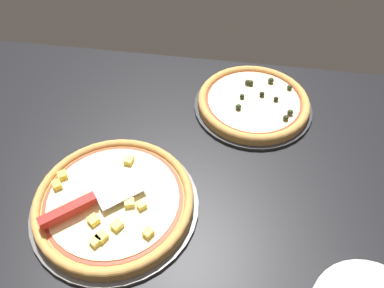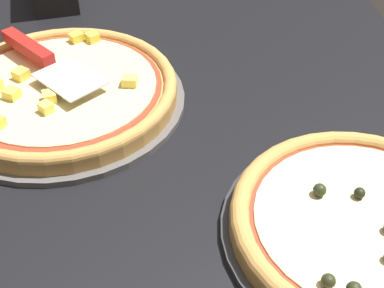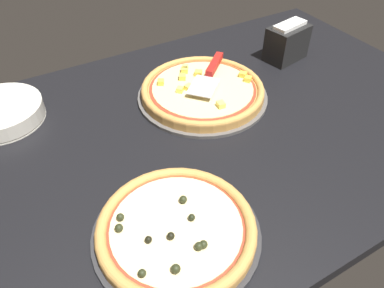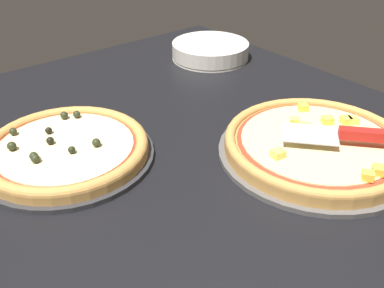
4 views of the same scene
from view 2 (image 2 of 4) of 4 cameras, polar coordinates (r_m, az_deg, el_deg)
ground_plane at (r=84.48cm, az=-5.64°, el=1.53°), size 152.94×98.89×3.60cm
pizza_pan_front at (r=88.75cm, az=-13.50°, el=4.50°), size 38.96×38.96×1.00cm
pizza_front at (r=87.53cm, az=-13.73°, el=5.67°), size 36.62×36.62×4.07cm
pizza_pan_back at (r=69.17cm, az=17.59°, el=-8.97°), size 34.46×34.46×1.00cm
pizza_back at (r=67.79cm, az=17.93°, el=-7.93°), size 32.39×32.39×3.86cm
serving_spatula at (r=91.41cm, az=-16.12°, el=9.16°), size 20.52×18.94×2.00cm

